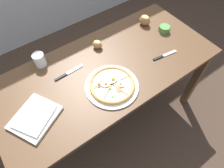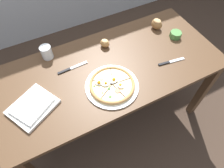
% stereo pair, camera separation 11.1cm
% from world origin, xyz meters
% --- Properties ---
extents(ground_plane, '(12.00, 12.00, 0.00)m').
position_xyz_m(ground_plane, '(0.00, 0.00, 0.00)').
color(ground_plane, '#3D2D23').
extents(dining_table, '(1.60, 0.73, 0.76)m').
position_xyz_m(dining_table, '(0.00, 0.00, 0.66)').
color(dining_table, '#513823').
rests_on(dining_table, ground_plane).
extents(pizza, '(0.35, 0.35, 0.05)m').
position_xyz_m(pizza, '(-0.07, -0.15, 0.78)').
color(pizza, white).
rests_on(pizza, dining_table).
extents(ramekin_bowl, '(0.09, 0.09, 0.05)m').
position_xyz_m(ramekin_bowl, '(0.59, 0.04, 0.78)').
color(ramekin_bowl, '#4C8442').
rests_on(ramekin_bowl, dining_table).
extents(napkin_folded, '(0.33, 0.31, 0.04)m').
position_xyz_m(napkin_folded, '(-0.56, -0.08, 0.77)').
color(napkin_folded, white).
rests_on(napkin_folded, dining_table).
extents(bread_piece_near, '(0.10, 0.11, 0.08)m').
position_xyz_m(bread_piece_near, '(0.52, 0.20, 0.80)').
color(bread_piece_near, olive).
rests_on(bread_piece_near, dining_table).
extents(bread_piece_mid, '(0.09, 0.09, 0.07)m').
position_xyz_m(bread_piece_mid, '(0.05, 0.20, 0.79)').
color(bread_piece_mid, '#B27F47').
rests_on(bread_piece_mid, dining_table).
extents(knife_main, '(0.22, 0.03, 0.01)m').
position_xyz_m(knife_main, '(-0.24, 0.11, 0.76)').
color(knife_main, silver).
rests_on(knife_main, dining_table).
extents(knife_spare, '(0.20, 0.05, 0.01)m').
position_xyz_m(knife_spare, '(0.40, -0.16, 0.76)').
color(knife_spare, silver).
rests_on(knife_spare, dining_table).
extents(water_glass, '(0.08, 0.08, 0.10)m').
position_xyz_m(water_glass, '(-0.36, 0.29, 0.80)').
color(water_glass, white).
rests_on(water_glass, dining_table).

